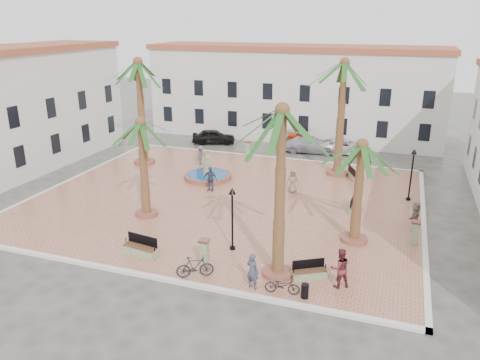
# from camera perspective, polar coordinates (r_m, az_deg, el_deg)

# --- Properties ---
(ground) EXTENTS (120.00, 120.00, 0.00)m
(ground) POSITION_cam_1_polar(r_m,az_deg,el_deg) (32.91, -1.64, -2.44)
(ground) COLOR #56544F
(ground) RESTS_ON ground
(plaza) EXTENTS (26.00, 22.00, 0.15)m
(plaza) POSITION_cam_1_polar(r_m,az_deg,el_deg) (32.88, -1.65, -2.32)
(plaza) COLOR tan
(plaza) RESTS_ON ground
(kerb_n) EXTENTS (26.30, 0.30, 0.16)m
(kerb_n) POSITION_cam_1_polar(r_m,az_deg,el_deg) (42.78, 3.62, 2.78)
(kerb_n) COLOR silver
(kerb_n) RESTS_ON ground
(kerb_s) EXTENTS (26.30, 0.30, 0.16)m
(kerb_s) POSITION_cam_1_polar(r_m,az_deg,el_deg) (23.96, -11.26, -11.39)
(kerb_s) COLOR silver
(kerb_s) RESTS_ON ground
(kerb_e) EXTENTS (0.30, 22.30, 0.16)m
(kerb_e) POSITION_cam_1_polar(r_m,az_deg,el_deg) (31.04, 21.48, -5.06)
(kerb_e) COLOR silver
(kerb_e) RESTS_ON ground
(kerb_w) EXTENTS (0.30, 22.30, 0.16)m
(kerb_w) POSITION_cam_1_polar(r_m,az_deg,el_deg) (39.20, -19.69, 0.12)
(kerb_w) COLOR silver
(kerb_w) RESTS_ON ground
(building_north) EXTENTS (30.40, 7.40, 9.50)m
(building_north) POSITION_cam_1_polar(r_m,az_deg,el_deg) (50.32, 6.59, 10.63)
(building_north) COLOR silver
(building_north) RESTS_ON ground
(building_west) EXTENTS (6.40, 24.40, 10.00)m
(building_west) POSITION_cam_1_polar(r_m,az_deg,el_deg) (42.03, -26.92, 7.38)
(building_west) COLOR silver
(building_west) RESTS_ON ground
(fountain) EXTENTS (3.71, 3.71, 1.92)m
(fountain) POSITION_cam_1_polar(r_m,az_deg,el_deg) (36.85, -3.95, 0.59)
(fountain) COLOR #9E5844
(fountain) RESTS_ON plaza
(palm_nw) EXTENTS (5.77, 5.77, 9.02)m
(palm_nw) POSITION_cam_1_polar(r_m,az_deg,el_deg) (40.00, -12.25, 12.55)
(palm_nw) COLOR #9E5844
(palm_nw) RESTS_ON plaza
(palm_sw) EXTENTS (4.69, 4.69, 6.37)m
(palm_sw) POSITION_cam_1_polar(r_m,az_deg,el_deg) (29.05, -11.95, 5.49)
(palm_sw) COLOR #9E5844
(palm_sw) RESTS_ON plaza
(palm_s) EXTENTS (4.93, 4.93, 8.52)m
(palm_s) POSITION_cam_1_polar(r_m,az_deg,el_deg) (20.81, 5.13, 6.19)
(palm_s) COLOR #9E5844
(palm_s) RESTS_ON plaza
(palm_e) EXTENTS (4.89, 4.89, 5.97)m
(palm_e) POSITION_cam_1_polar(r_m,az_deg,el_deg) (25.77, 14.55, 2.57)
(palm_e) COLOR #9E5844
(palm_e) RESTS_ON plaza
(palm_ne) EXTENTS (5.57, 5.57, 9.21)m
(palm_ne) POSITION_cam_1_polar(r_m,az_deg,el_deg) (36.95, 12.55, 12.35)
(palm_ne) COLOR #9E5844
(palm_ne) RESTS_ON plaza
(bench_s) EXTENTS (2.08, 0.89, 1.06)m
(bench_s) POSITION_cam_1_polar(r_m,az_deg,el_deg) (25.69, -12.03, -8.29)
(bench_s) COLOR gray
(bench_s) RESTS_ON plaza
(bench_se) EXTENTS (1.75, 1.34, 0.91)m
(bench_se) POSITION_cam_1_polar(r_m,az_deg,el_deg) (23.33, 8.44, -11.18)
(bench_se) COLOR gray
(bench_se) RESTS_ON plaza
(bench_e) EXTENTS (0.63, 1.83, 0.95)m
(bench_e) POSITION_cam_1_polar(r_m,az_deg,el_deg) (31.59, 13.87, -3.15)
(bench_e) COLOR gray
(bench_e) RESTS_ON plaza
(bench_ne) EXTENTS (1.25, 1.90, 0.97)m
(bench_ne) POSITION_cam_1_polar(r_m,az_deg,el_deg) (37.70, 13.71, 0.53)
(bench_ne) COLOR gray
(bench_ne) RESTS_ON plaza
(lamppost_s) EXTENTS (0.39, 0.39, 3.58)m
(lamppost_s) POSITION_cam_1_polar(r_m,az_deg,el_deg) (24.83, -0.95, -3.43)
(lamppost_s) COLOR black
(lamppost_s) RESTS_ON plaza
(lamppost_e) EXTENTS (0.40, 0.40, 3.68)m
(lamppost_e) POSITION_cam_1_polar(r_m,az_deg,el_deg) (33.77, 20.28, 1.65)
(lamppost_e) COLOR black
(lamppost_e) RESTS_ON plaza
(bollard_se) EXTENTS (0.51, 0.51, 1.41)m
(bollard_se) POSITION_cam_1_polar(r_m,az_deg,el_deg) (24.08, -4.35, -8.70)
(bollard_se) COLOR gray
(bollard_se) RESTS_ON plaza
(bollard_n) EXTENTS (0.55, 0.55, 1.43)m
(bollard_n) POSITION_cam_1_polar(r_m,az_deg,el_deg) (42.53, 1.01, 3.85)
(bollard_n) COLOR gray
(bollard_n) RESTS_ON plaza
(bollard_e) EXTENTS (0.51, 0.51, 1.38)m
(bollard_e) POSITION_cam_1_polar(r_m,az_deg,el_deg) (27.84, 20.56, -5.98)
(bollard_e) COLOR gray
(bollard_e) RESTS_ON plaza
(litter_bin) EXTENTS (0.35, 0.35, 0.68)m
(litter_bin) POSITION_cam_1_polar(r_m,az_deg,el_deg) (21.80, 7.91, -13.26)
(litter_bin) COLOR black
(litter_bin) RESTS_ON plaza
(cyclist_a) EXTENTS (0.75, 0.61, 1.78)m
(cyclist_a) POSITION_cam_1_polar(r_m,az_deg,el_deg) (22.02, 1.54, -11.02)
(cyclist_a) COLOR #3A4055
(cyclist_a) RESTS_ON plaza
(bicycle_a) EXTENTS (1.66, 0.77, 0.84)m
(bicycle_a) POSITION_cam_1_polar(r_m,az_deg,el_deg) (21.94, 5.17, -12.66)
(bicycle_a) COLOR black
(bicycle_a) RESTS_ON plaza
(cyclist_b) EXTENTS (1.19, 1.11, 1.95)m
(cyclist_b) POSITION_cam_1_polar(r_m,az_deg,el_deg) (22.56, 12.08, -10.44)
(cyclist_b) COLOR maroon
(cyclist_b) RESTS_ON plaza
(bicycle_b) EXTENTS (1.86, 1.33, 1.10)m
(bicycle_b) POSITION_cam_1_polar(r_m,az_deg,el_deg) (23.13, -5.51, -10.49)
(bicycle_b) COLOR black
(bicycle_b) RESTS_ON plaza
(pedestrian_fountain_a) EXTENTS (0.89, 0.61, 1.74)m
(pedestrian_fountain_a) POSITION_cam_1_polar(r_m,az_deg,el_deg) (33.75, 6.44, -0.15)
(pedestrian_fountain_a) COLOR #816553
(pedestrian_fountain_a) RESTS_ON plaza
(pedestrian_fountain_b) EXTENTS (1.08, 0.50, 1.81)m
(pedestrian_fountain_b) POSITION_cam_1_polar(r_m,az_deg,el_deg) (34.04, -3.65, 0.16)
(pedestrian_fountain_b) COLOR #314059
(pedestrian_fountain_b) RESTS_ON plaza
(pedestrian_north) EXTENTS (0.81, 1.18, 1.68)m
(pedestrian_north) POSITION_cam_1_polar(r_m,az_deg,el_deg) (40.25, -4.80, 3.05)
(pedestrian_north) COLOR #505055
(pedestrian_north) RESTS_ON plaza
(pedestrian_east) EXTENTS (0.75, 1.67, 1.73)m
(pedestrian_east) POSITION_cam_1_polar(r_m,az_deg,el_deg) (29.61, 20.58, -4.14)
(pedestrian_east) COLOR #72695A
(pedestrian_east) RESTS_ON plaza
(car_black) EXTENTS (4.66, 3.08, 1.47)m
(car_black) POSITION_cam_1_polar(r_m,az_deg,el_deg) (47.64, -3.23, 5.31)
(car_black) COLOR black
(car_black) RESTS_ON ground
(car_red) EXTENTS (4.52, 2.30, 1.42)m
(car_red) POSITION_cam_1_polar(r_m,az_deg,el_deg) (45.91, 6.95, 4.63)
(car_red) COLOR #B32104
(car_red) RESTS_ON ground
(car_silver) EXTENTS (5.37, 2.53, 1.52)m
(car_silver) POSITION_cam_1_polar(r_m,az_deg,el_deg) (44.91, 8.65, 4.29)
(car_silver) COLOR silver
(car_silver) RESTS_ON ground
(car_white) EXTENTS (5.36, 3.17, 1.40)m
(car_white) POSITION_cam_1_polar(r_m,az_deg,el_deg) (45.11, 12.52, 4.04)
(car_white) COLOR silver
(car_white) RESTS_ON ground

